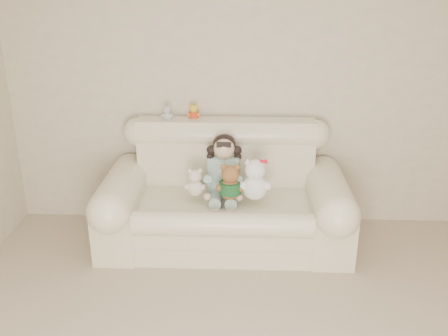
% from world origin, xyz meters
% --- Properties ---
extents(wall_back, '(4.50, 0.00, 4.50)m').
position_xyz_m(wall_back, '(0.00, 2.50, 1.30)').
color(wall_back, '#B6A990').
rests_on(wall_back, ground).
extents(sofa, '(2.10, 0.95, 1.03)m').
position_xyz_m(sofa, '(-0.29, 2.00, 0.52)').
color(sofa, beige).
rests_on(sofa, floor).
extents(seated_child, '(0.39, 0.45, 0.56)m').
position_xyz_m(seated_child, '(-0.29, 2.08, 0.70)').
color(seated_child, '#2C705C').
rests_on(seated_child, sofa).
extents(brown_teddy, '(0.28, 0.25, 0.36)m').
position_xyz_m(brown_teddy, '(-0.23, 1.84, 0.68)').
color(brown_teddy, brown).
rests_on(brown_teddy, sofa).
extents(white_cat, '(0.30, 0.25, 0.42)m').
position_xyz_m(white_cat, '(-0.03, 1.85, 0.71)').
color(white_cat, white).
rests_on(white_cat, sofa).
extents(cream_teddy, '(0.21, 0.17, 0.28)m').
position_xyz_m(cream_teddy, '(-0.53, 1.90, 0.64)').
color(cream_teddy, beige).
rests_on(cream_teddy, sofa).
extents(yellow_mini_bear, '(0.13, 0.11, 0.17)m').
position_xyz_m(yellow_mini_bear, '(-0.57, 2.39, 1.10)').
color(yellow_mini_bear, gold).
rests_on(yellow_mini_bear, sofa).
extents(grey_mini_plush, '(0.13, 0.11, 0.17)m').
position_xyz_m(grey_mini_plush, '(-0.80, 2.35, 1.09)').
color(grey_mini_plush, silver).
rests_on(grey_mini_plush, sofa).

